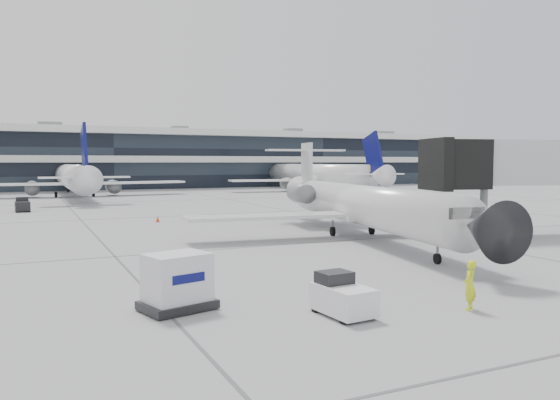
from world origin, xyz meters
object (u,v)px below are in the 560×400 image
cargo_uld (177,282)px  regional_jet (359,203)px  ramp_worker (470,285)px  baggage_tug (342,296)px

cargo_uld → regional_jet: bearing=23.9°
regional_jet → ramp_worker: size_ratio=16.88×
ramp_worker → cargo_uld: size_ratio=0.63×
regional_jet → ramp_worker: regional_jet is taller
ramp_worker → baggage_tug: size_ratio=0.75×
regional_jet → cargo_uld: size_ratio=10.70×
regional_jet → cargo_uld: (-15.37, -12.54, -1.31)m
regional_jet → cargo_uld: 19.88m
baggage_tug → ramp_worker: bearing=-22.1°
regional_jet → ramp_worker: (-6.44, -16.67, -1.41)m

